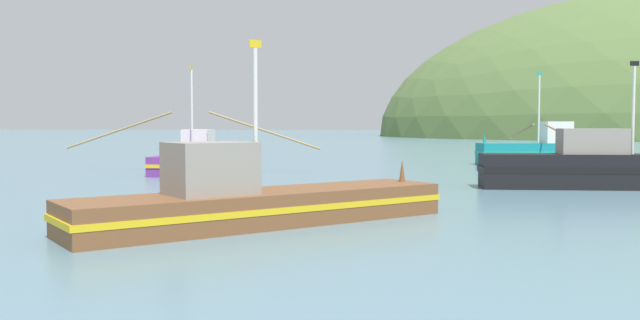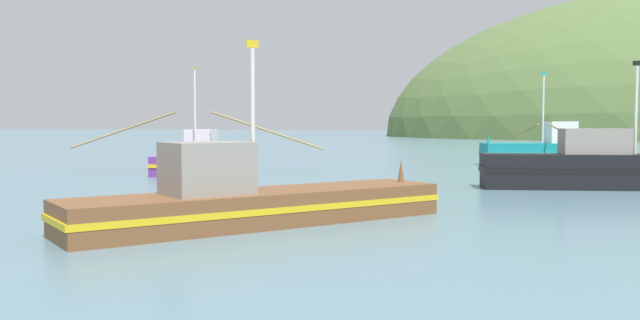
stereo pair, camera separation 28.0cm
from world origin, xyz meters
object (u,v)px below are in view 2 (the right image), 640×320
fishing_boat_purple (195,159)px  fishing_boat_teal (545,151)px  fishing_boat_black (607,168)px  fishing_boat_brown (255,202)px

fishing_boat_purple → fishing_boat_teal: 23.09m
fishing_boat_black → fishing_boat_brown: fishing_boat_black is taller
fishing_boat_purple → fishing_boat_brown: 20.99m
fishing_boat_brown → fishing_boat_purple: bearing=70.8°
fishing_boat_teal → fishing_boat_brown: size_ratio=1.08×
fishing_boat_black → fishing_boat_teal: 16.74m
fishing_boat_purple → fishing_boat_black: (21.12, -5.78, 0.16)m
fishing_boat_purple → fishing_boat_teal: fishing_boat_teal is taller
fishing_boat_black → fishing_boat_brown: (-11.19, -12.72, -0.25)m
fishing_boat_black → fishing_boat_teal: (-0.79, 16.72, 0.06)m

